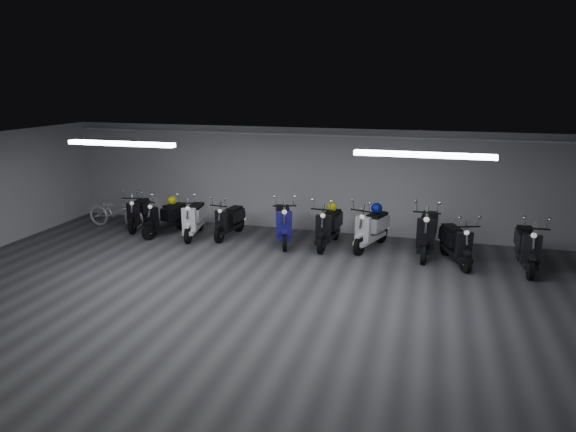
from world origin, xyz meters
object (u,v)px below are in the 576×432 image
(scooter_4, at_px, (283,217))
(helmet_2, at_px, (377,208))
(scooter_2, at_px, (193,213))
(bicycle, at_px, (116,208))
(scooter_0, at_px, (138,207))
(scooter_6, at_px, (372,222))
(scooter_5, at_px, (329,220))
(scooter_8, at_px, (456,237))
(scooter_3, at_px, (229,215))
(scooter_1, at_px, (166,212))
(scooter_9, at_px, (528,240))
(scooter_7, at_px, (428,225))
(helmet_0, at_px, (172,200))
(helmet_1, at_px, (332,207))

(scooter_4, bearing_deg, helmet_2, -8.72)
(scooter_2, height_order, bicycle, scooter_2)
(scooter_2, height_order, helmet_2, scooter_2)
(scooter_4, distance_m, helmet_2, 2.31)
(scooter_0, relative_size, scooter_6, 0.91)
(scooter_5, relative_size, scooter_8, 1.06)
(scooter_3, height_order, scooter_6, scooter_6)
(scooter_3, bearing_deg, scooter_1, -164.42)
(scooter_4, distance_m, scooter_9, 5.59)
(scooter_8, bearing_deg, scooter_1, 158.09)
(scooter_2, relative_size, bicycle, 1.01)
(scooter_8, bearing_deg, scooter_5, 151.78)
(scooter_7, relative_size, helmet_0, 8.48)
(scooter_7, xyz_separation_m, bicycle, (-8.43, 0.07, -0.18))
(scooter_3, distance_m, helmet_2, 3.80)
(scooter_5, xyz_separation_m, helmet_0, (-4.26, 0.01, 0.23))
(scooter_3, xyz_separation_m, bicycle, (-3.42, 0.02, -0.04))
(scooter_2, xyz_separation_m, scooter_9, (8.00, -0.22, 0.03))
(scooter_0, distance_m, helmet_2, 6.51)
(scooter_6, bearing_deg, scooter_7, 14.56)
(helmet_0, xyz_separation_m, helmet_1, (4.28, 0.24, 0.05))
(scooter_3, bearing_deg, scooter_9, 2.95)
(scooter_9, bearing_deg, scooter_2, 178.10)
(bicycle, xyz_separation_m, helmet_2, (7.19, 0.28, 0.41))
(scooter_3, relative_size, helmet_0, 6.85)
(scooter_8, bearing_deg, scooter_3, 154.90)
(scooter_0, xyz_separation_m, scooter_5, (5.38, -0.11, 0.06))
(scooter_6, distance_m, helmet_0, 5.29)
(scooter_0, bearing_deg, scooter_2, -22.11)
(scooter_2, height_order, scooter_7, scooter_7)
(scooter_5, bearing_deg, helmet_0, -174.71)
(scooter_7, bearing_deg, helmet_2, 167.94)
(scooter_0, bearing_deg, scooter_6, -13.20)
(scooter_7, bearing_deg, helmet_0, -176.12)
(helmet_0, distance_m, helmet_2, 5.38)
(scooter_4, xyz_separation_m, helmet_2, (2.26, 0.41, 0.27))
(scooter_1, relative_size, scooter_8, 1.00)
(scooter_7, distance_m, helmet_2, 1.30)
(scooter_1, relative_size, scooter_5, 0.94)
(scooter_7, height_order, helmet_0, scooter_7)
(scooter_9, distance_m, helmet_0, 8.70)
(scooter_0, height_order, scooter_6, scooter_6)
(scooter_0, xyz_separation_m, scooter_4, (4.23, -0.17, 0.09))
(scooter_7, relative_size, bicycle, 1.15)
(helmet_1, relative_size, helmet_2, 0.86)
(scooter_8, bearing_deg, scooter_9, -19.39)
(scooter_1, height_order, helmet_2, scooter_1)
(bicycle, bearing_deg, scooter_9, -90.96)
(scooter_3, height_order, helmet_1, scooter_3)
(scooter_7, bearing_deg, bicycle, -176.58)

